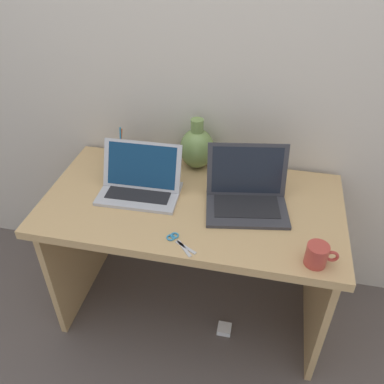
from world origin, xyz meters
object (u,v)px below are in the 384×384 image
green_vase (197,147)px  pen_cup (124,153)px  power_brick (224,329)px  laptop_left (141,181)px  scissors (177,241)px  coffee_mug (317,255)px  laptop_right (247,190)px

green_vase → pen_cup: green_vase is taller
power_brick → pen_cup: bearing=148.9°
laptop_left → scissors: 0.38m
green_vase → coffee_mug: 0.79m
scissors → power_brick: scissors is taller
pen_cup → scissors: 0.65m
green_vase → power_brick: size_ratio=3.63×
green_vase → laptop_right: bearing=-42.2°
laptop_left → laptop_right: bearing=1.8°
green_vase → scissors: 0.56m
coffee_mug → scissors: (-0.53, 0.01, -0.04)m
laptop_right → laptop_left: bearing=-178.2°
laptop_right → coffee_mug: laptop_right is taller
green_vase → pen_cup: (-0.37, -0.03, -0.05)m
green_vase → scissors: (0.03, -0.55, -0.10)m
coffee_mug → pen_cup: size_ratio=0.65×
pen_cup → scissors: bearing=-52.1°
green_vase → pen_cup: bearing=-174.6°
coffee_mug → scissors: bearing=179.2°
pen_cup → power_brick: (0.60, -0.36, -0.78)m
coffee_mug → scissors: 0.53m
green_vase → coffee_mug: green_vase is taller
laptop_left → green_vase: bearing=51.6°
scissors → green_vase: bearing=93.4°
laptop_left → green_vase: 0.33m
laptop_right → pen_cup: size_ratio=2.12×
laptop_left → scissors: (0.24, -0.29, -0.05)m
scissors → pen_cup: bearing=127.9°
coffee_mug → laptop_left: bearing=159.0°
scissors → laptop_right: bearing=51.9°
laptop_right → scissors: laptop_right is taller
coffee_mug → power_brick: bearing=154.2°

